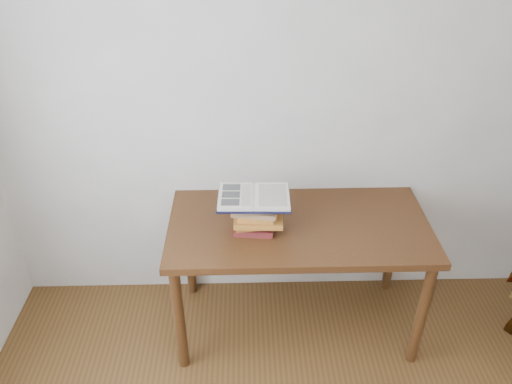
{
  "coord_description": "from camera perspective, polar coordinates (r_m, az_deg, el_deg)",
  "views": [
    {
      "loc": [
        -0.25,
        -0.86,
        2.45
      ],
      "look_at": [
        -0.2,
        1.34,
        1.03
      ],
      "focal_mm": 35.0,
      "sensor_mm": 36.0,
      "label": 1
    }
  ],
  "objects": [
    {
      "name": "book_stack",
      "position": [
        2.7,
        -0.06,
        -2.68
      ],
      "size": [
        0.28,
        0.21,
        0.19
      ],
      "color": "maroon",
      "rests_on": "desk"
    },
    {
      "name": "desk",
      "position": [
        2.87,
        4.86,
        -5.19
      ],
      "size": [
        1.47,
        0.73,
        0.78
      ],
      "color": "#472711",
      "rests_on": "ground"
    },
    {
      "name": "open_book",
      "position": [
        2.65,
        -0.24,
        -0.6
      ],
      "size": [
        0.39,
        0.28,
        0.03
      ],
      "rotation": [
        0.0,
        0.0,
        -0.03
      ],
      "color": "black",
      "rests_on": "book_stack"
    },
    {
      "name": "room_shell",
      "position": [
        1.21,
        7.29,
        -10.24
      ],
      "size": [
        3.54,
        3.54,
        2.62
      ],
      "color": "silver",
      "rests_on": "ground"
    }
  ]
}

